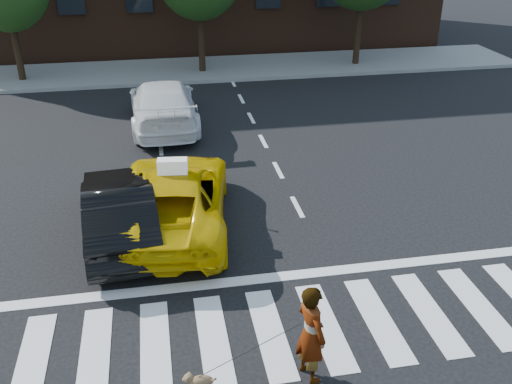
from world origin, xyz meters
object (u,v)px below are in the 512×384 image
(black_sedan, at_px, (120,209))
(dog, at_px, (198,381))
(white_suv, at_px, (163,104))
(taxi, at_px, (175,197))
(woman, at_px, (311,334))

(black_sedan, distance_m, dog, 5.03)
(white_suv, xyz_separation_m, dog, (0.04, -11.90, -0.58))
(taxi, relative_size, woman, 2.99)
(taxi, height_order, dog, taxi)
(dog, bearing_deg, woman, 14.91)
(taxi, relative_size, dog, 9.60)
(black_sedan, bearing_deg, white_suv, -104.49)
(woman, bearing_deg, black_sedan, 12.86)
(white_suv, height_order, dog, white_suv)
(woman, height_order, dog, woman)
(woman, bearing_deg, white_suv, -10.47)
(taxi, height_order, black_sedan, taxi)
(taxi, bearing_deg, black_sedan, 22.54)
(white_suv, bearing_deg, dog, 89.30)
(woman, bearing_deg, taxi, 0.07)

